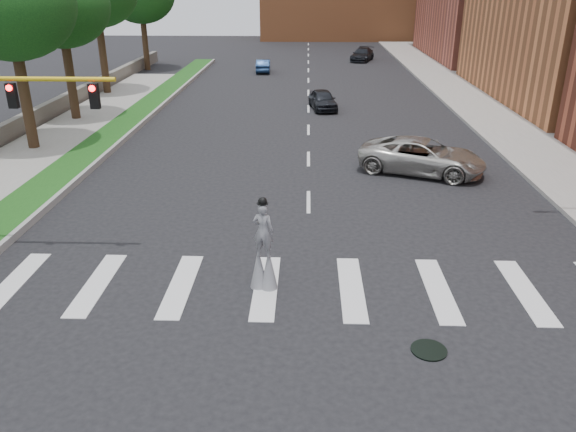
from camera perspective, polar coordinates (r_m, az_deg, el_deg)
The scene contains 13 objects.
ground_plane at distance 16.13m, azimuth 2.10°, elevation -9.07°, with size 160.00×160.00×0.00m, color black.
grass_median at distance 36.52m, azimuth -16.48°, elevation 8.74°, with size 2.00×60.00×0.25m, color #154714.
median_curb at distance 36.21m, azimuth -14.89°, elevation 8.81°, with size 0.20×60.00×0.28m, color gray.
sidewalk_right at distance 41.55m, azimuth 19.87°, elevation 9.92°, with size 5.00×90.00×0.18m, color gray.
stone_wall at distance 40.26m, azimuth -23.26°, elevation 9.71°, with size 0.50×56.00×1.10m, color #5F5A51.
manhole at distance 14.80m, azimuth 14.12°, elevation -13.07°, with size 0.90×0.90×0.04m, color black.
stilt_performer at distance 16.47m, azimuth -2.50°, elevation -3.84°, with size 0.83×0.60×2.90m.
suv_crossing at distance 27.36m, azimuth 13.48°, elevation 5.93°, with size 2.70×5.85×1.63m, color #AFADA5.
car_near at distance 40.33m, azimuth 3.55°, elevation 11.72°, with size 1.60×3.97×1.35m, color black.
car_mid at distance 56.94m, azimuth -2.53°, elevation 15.00°, with size 1.32×3.78×1.24m, color #152849.
car_far at distance 65.51m, azimuth 7.56°, elevation 15.95°, with size 1.94×4.77×1.39m, color black.
tree_2 at distance 32.29m, azimuth -26.55°, elevation 18.70°, with size 6.45×6.45×10.17m.
tree_3 at distance 38.63m, azimuth -22.18°, elevation 19.18°, with size 5.97×5.97×9.60m.
Camera 1 is at (-0.13, -13.66, 8.57)m, focal length 35.00 mm.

